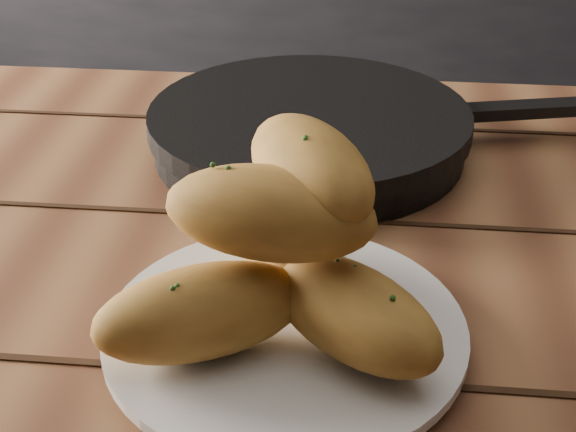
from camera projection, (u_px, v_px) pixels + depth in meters
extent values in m
plane|color=#38383A|center=(310.00, 403.00, 1.55)|extent=(4.00, 4.00, 0.00)
cube|color=brown|center=(282.00, 307.00, 0.62)|extent=(1.63, 0.88, 0.04)
cylinder|color=white|center=(285.00, 337.00, 0.54)|extent=(0.22, 0.22, 0.01)
cylinder|color=white|center=(285.00, 328.00, 0.54)|extent=(0.24, 0.24, 0.01)
ellipsoid|color=#C08935|center=(202.00, 312.00, 0.50)|extent=(0.15, 0.12, 0.06)
ellipsoid|color=#C08935|center=(352.00, 312.00, 0.50)|extent=(0.14, 0.13, 0.06)
ellipsoid|color=#C08935|center=(286.00, 246.00, 0.57)|extent=(0.10, 0.14, 0.06)
ellipsoid|color=#C08935|center=(270.00, 213.00, 0.49)|extent=(0.14, 0.08, 0.06)
ellipsoid|color=#C08935|center=(310.00, 170.00, 0.51)|extent=(0.12, 0.14, 0.06)
cylinder|color=black|center=(309.00, 137.00, 0.80)|extent=(0.31, 0.31, 0.03)
cylinder|color=black|center=(309.00, 119.00, 0.79)|extent=(0.32, 0.32, 0.02)
cube|color=black|center=(526.00, 109.00, 0.82)|extent=(0.14, 0.06, 0.01)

